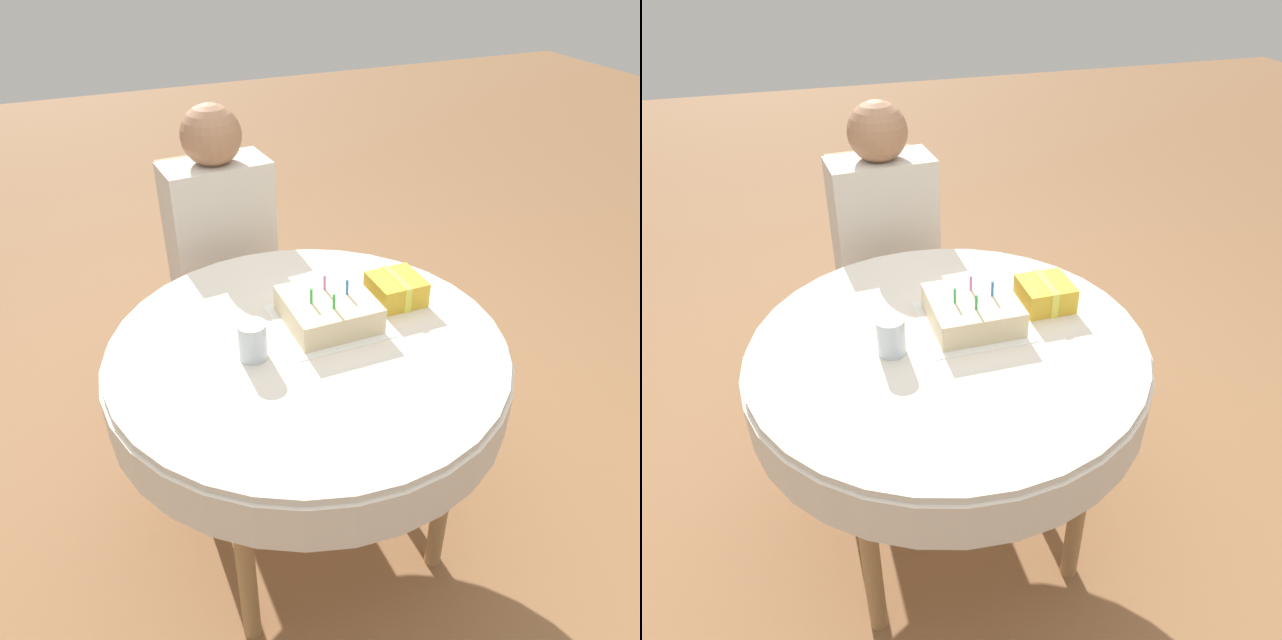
% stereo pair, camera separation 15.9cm
% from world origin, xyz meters
% --- Properties ---
extents(ground_plane, '(12.00, 12.00, 0.00)m').
position_xyz_m(ground_plane, '(0.00, 0.00, 0.00)').
color(ground_plane, '#8C603D').
extents(dining_table, '(1.10, 1.10, 0.74)m').
position_xyz_m(dining_table, '(0.00, 0.00, 0.65)').
color(dining_table, silver).
rests_on(dining_table, ground_plane).
extents(chair, '(0.39, 0.39, 0.97)m').
position_xyz_m(chair, '(-0.04, 0.85, 0.50)').
color(chair, brown).
rests_on(chair, ground_plane).
extents(person, '(0.39, 0.31, 1.19)m').
position_xyz_m(person, '(-0.03, 0.76, 0.71)').
color(person, '#9E7051').
rests_on(person, ground_plane).
extents(napkin, '(0.29, 0.29, 0.00)m').
position_xyz_m(napkin, '(0.09, 0.07, 0.74)').
color(napkin, white).
rests_on(napkin, dining_table).
extents(birthday_cake, '(0.24, 0.24, 0.12)m').
position_xyz_m(birthday_cake, '(0.09, 0.07, 0.78)').
color(birthday_cake, beige).
rests_on(birthday_cake, dining_table).
extents(drinking_glass, '(0.08, 0.08, 0.10)m').
position_xyz_m(drinking_glass, '(-0.16, -0.01, 0.79)').
color(drinking_glass, silver).
rests_on(drinking_glass, dining_table).
extents(gift_box, '(0.14, 0.15, 0.08)m').
position_xyz_m(gift_box, '(0.32, 0.09, 0.78)').
color(gift_box, gold).
rests_on(gift_box, dining_table).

